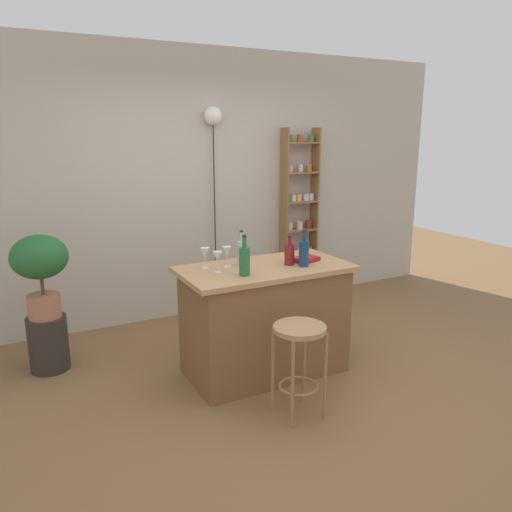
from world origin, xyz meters
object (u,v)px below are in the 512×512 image
at_px(bottle_wine_red, 244,260).
at_px(wine_glass_left, 205,254).
at_px(bottle_spirits_clear, 289,254).
at_px(cookbook, 306,259).
at_px(bottle_soda_blue, 304,253).
at_px(bar_stool, 299,348).
at_px(spice_shelf, 299,217).
at_px(wine_glass_center, 218,258).
at_px(wine_glass_right, 227,252).
at_px(plant_stool, 48,343).
at_px(pendant_globe_light, 213,120).
at_px(bottle_vinegar, 242,252).
at_px(potted_plant, 40,265).

relative_size(bottle_wine_red, wine_glass_left, 1.86).
height_order(bottle_spirits_clear, cookbook, bottle_spirits_clear).
height_order(bottle_soda_blue, wine_glass_left, bottle_soda_blue).
bearing_deg(bottle_soda_blue, bar_stool, -124.80).
distance_m(bottle_wine_red, cookbook, 0.66).
height_order(bar_stool, bottle_soda_blue, bottle_soda_blue).
bearing_deg(wine_glass_left, spice_shelf, 37.58).
xyz_separation_m(wine_glass_center, wine_glass_right, (0.13, 0.12, 0.00)).
height_order(plant_stool, wine_glass_left, wine_glass_left).
xyz_separation_m(bar_stool, bottle_wine_red, (-0.15, 0.54, 0.52)).
height_order(bottle_spirits_clear, wine_glass_left, bottle_spirits_clear).
relative_size(bar_stool, bottle_wine_red, 2.17).
bearing_deg(bar_stool, cookbook, 54.42).
bearing_deg(bottle_wine_red, spice_shelf, 47.00).
height_order(bottle_soda_blue, cookbook, bottle_soda_blue).
xyz_separation_m(bottle_soda_blue, pendant_globe_light, (-0.05, 1.68, 1.05)).
height_order(bar_stool, wine_glass_center, wine_glass_center).
height_order(bottle_soda_blue, bottle_vinegar, bottle_soda_blue).
distance_m(bar_stool, potted_plant, 2.19).
relative_size(spice_shelf, cookbook, 9.51).
relative_size(bottle_vinegar, wine_glass_right, 1.73).
bearing_deg(pendant_globe_light, wine_glass_left, -116.12).
xyz_separation_m(bottle_soda_blue, bottle_wine_red, (-0.53, -0.01, 0.00)).
bearing_deg(cookbook, potted_plant, 139.76).
relative_size(spice_shelf, wine_glass_right, 12.17).
bearing_deg(bar_stool, spice_shelf, 57.65).
bearing_deg(bottle_spirits_clear, bottle_soda_blue, -50.08).
distance_m(bar_stool, bottle_wine_red, 0.76).
distance_m(bottle_spirits_clear, wine_glass_center, 0.61).
distance_m(plant_stool, bottle_wine_red, 1.85).
relative_size(bar_stool, wine_glass_right, 4.04).
distance_m(bar_stool, pendant_globe_light, 2.74).
height_order(bottle_spirits_clear, wine_glass_center, bottle_spirits_clear).
bearing_deg(bottle_spirits_clear, pendant_globe_light, 88.96).
xyz_separation_m(wine_glass_left, wine_glass_right, (0.17, -0.04, 0.00)).
bearing_deg(bar_stool, bottle_wine_red, 105.79).
bearing_deg(bottle_wine_red, potted_plant, 142.53).
xyz_separation_m(potted_plant, bottle_spirits_clear, (1.78, -0.92, 0.09)).
bearing_deg(spice_shelf, cookbook, -120.83).
height_order(bar_stool, wine_glass_left, wine_glass_left).
distance_m(bar_stool, spice_shelf, 2.62).
bearing_deg(wine_glass_left, bottle_soda_blue, -23.32).
bearing_deg(wine_glass_center, spice_shelf, 41.44).
xyz_separation_m(bottle_vinegar, wine_glass_center, (-0.25, -0.11, 0.01)).
bearing_deg(bottle_wine_red, bar_stool, -74.21).
height_order(potted_plant, bottle_soda_blue, bottle_soda_blue).
distance_m(bottle_spirits_clear, wine_glass_left, 0.68).
relative_size(bottle_wine_red, bottle_vinegar, 1.08).
distance_m(bottle_spirits_clear, bottle_wine_red, 0.47).
height_order(spice_shelf, wine_glass_right, spice_shelf).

